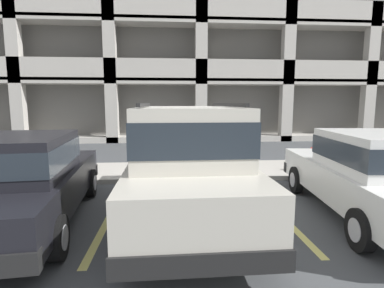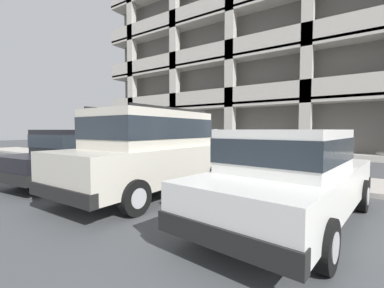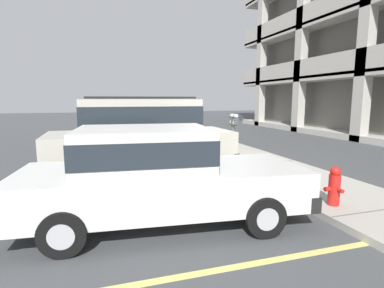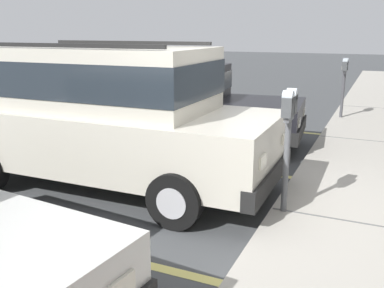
{
  "view_description": "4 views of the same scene",
  "coord_description": "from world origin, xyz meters",
  "px_view_note": "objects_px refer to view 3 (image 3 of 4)",
  "views": [
    {
      "loc": [
        -0.48,
        -7.31,
        2.04
      ],
      "look_at": [
        0.07,
        -0.47,
        1.1
      ],
      "focal_mm": 28.0,
      "sensor_mm": 36.0,
      "label": 1
    },
    {
      "loc": [
        4.14,
        -6.77,
        1.53
      ],
      "look_at": [
        0.14,
        -0.99,
        1.15
      ],
      "focal_mm": 24.0,
      "sensor_mm": 36.0,
      "label": 2
    },
    {
      "loc": [
        7.66,
        -3.24,
        1.98
      ],
      "look_at": [
        -0.42,
        -0.74,
        0.7
      ],
      "focal_mm": 28.0,
      "sensor_mm": 36.0,
      "label": 3
    },
    {
      "loc": [
        4.73,
        1.28,
        2.18
      ],
      "look_at": [
        -0.06,
        -0.87,
        0.79
      ],
      "focal_mm": 40.0,
      "sensor_mm": 36.0,
      "label": 4
    }
  ],
  "objects_px": {
    "silver_suv": "(141,133)",
    "red_sedan": "(127,133)",
    "parking_meter_near": "(234,127)",
    "fire_hydrant": "(334,186)",
    "parking_meter_far": "(179,116)",
    "dark_hatchback": "(156,173)"
  },
  "relations": [
    {
      "from": "parking_meter_near",
      "to": "red_sedan",
      "type": "bearing_deg",
      "value": -137.02
    },
    {
      "from": "silver_suv",
      "to": "parking_meter_near",
      "type": "distance_m",
      "value": 2.58
    },
    {
      "from": "silver_suv",
      "to": "parking_meter_far",
      "type": "height_order",
      "value": "silver_suv"
    },
    {
      "from": "parking_meter_near",
      "to": "dark_hatchback",
      "type": "bearing_deg",
      "value": -41.87
    },
    {
      "from": "red_sedan",
      "to": "parking_meter_far",
      "type": "relative_size",
      "value": 3.23
    },
    {
      "from": "silver_suv",
      "to": "parking_meter_near",
      "type": "height_order",
      "value": "silver_suv"
    },
    {
      "from": "red_sedan",
      "to": "parking_meter_near",
      "type": "height_order",
      "value": "parking_meter_near"
    },
    {
      "from": "silver_suv",
      "to": "fire_hydrant",
      "type": "bearing_deg",
      "value": 37.01
    },
    {
      "from": "parking_meter_far",
      "to": "fire_hydrant",
      "type": "height_order",
      "value": "parking_meter_far"
    },
    {
      "from": "red_sedan",
      "to": "parking_meter_near",
      "type": "distance_m",
      "value": 3.95
    },
    {
      "from": "silver_suv",
      "to": "parking_meter_near",
      "type": "bearing_deg",
      "value": 85.33
    },
    {
      "from": "silver_suv",
      "to": "fire_hydrant",
      "type": "height_order",
      "value": "silver_suv"
    },
    {
      "from": "fire_hydrant",
      "to": "parking_meter_far",
      "type": "bearing_deg",
      "value": -178.54
    },
    {
      "from": "parking_meter_near",
      "to": "parking_meter_far",
      "type": "distance_m",
      "value": 6.22
    },
    {
      "from": "parking_meter_far",
      "to": "fire_hydrant",
      "type": "distance_m",
      "value": 9.79
    },
    {
      "from": "parking_meter_near",
      "to": "fire_hydrant",
      "type": "bearing_deg",
      "value": 4.8
    },
    {
      "from": "red_sedan",
      "to": "parking_meter_far",
      "type": "bearing_deg",
      "value": 135.36
    },
    {
      "from": "parking_meter_near",
      "to": "parking_meter_far",
      "type": "xyz_separation_m",
      "value": [
        -6.22,
        0.05,
        -0.01
      ]
    },
    {
      "from": "dark_hatchback",
      "to": "parking_meter_near",
      "type": "height_order",
      "value": "parking_meter_near"
    },
    {
      "from": "silver_suv",
      "to": "red_sedan",
      "type": "xyz_separation_m",
      "value": [
        -2.69,
        -0.11,
        -0.27
      ]
    },
    {
      "from": "parking_meter_near",
      "to": "fire_hydrant",
      "type": "relative_size",
      "value": 2.06
    },
    {
      "from": "dark_hatchback",
      "to": "parking_meter_near",
      "type": "relative_size",
      "value": 3.21
    }
  ]
}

